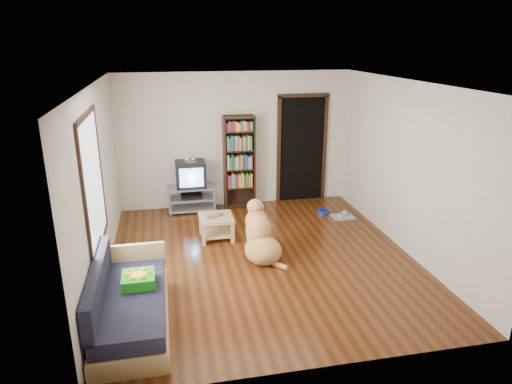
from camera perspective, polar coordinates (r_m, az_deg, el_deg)
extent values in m
plane|color=#54270E|center=(7.01, 0.78, -8.26)|extent=(5.00, 5.00, 0.00)
plane|color=white|center=(6.28, 0.89, 13.43)|extent=(5.00, 5.00, 0.00)
plane|color=beige|center=(8.91, -2.63, 6.48)|extent=(4.50, 0.00, 4.50)
plane|color=beige|center=(4.28, 8.08, -7.44)|extent=(4.50, 0.00, 4.50)
plane|color=beige|center=(6.45, -19.10, 0.73)|extent=(0.00, 5.00, 5.00)
plane|color=beige|center=(7.33, 18.31, 2.89)|extent=(0.00, 5.00, 5.00)
cube|color=green|center=(5.62, -14.49, -10.53)|extent=(0.39, 0.39, 0.13)
imported|color=silver|center=(7.49, -4.99, -3.03)|extent=(0.36, 0.31, 0.02)
cylinder|color=navy|center=(8.77, 8.41, -2.50)|extent=(0.22, 0.22, 0.08)
cube|color=gray|center=(8.67, 10.82, -3.07)|extent=(0.41, 0.33, 0.03)
cube|color=white|center=(5.92, -19.71, 1.13)|extent=(0.02, 1.30, 1.60)
cube|color=black|center=(5.74, -20.55, 8.97)|extent=(0.03, 1.42, 0.06)
cube|color=black|center=(6.20, -18.85, -6.12)|extent=(0.03, 1.42, 0.06)
cube|color=black|center=(5.26, -20.61, -1.10)|extent=(0.03, 0.06, 1.70)
cube|color=black|center=(6.58, -18.91, 2.92)|extent=(0.03, 0.06, 1.70)
cube|color=black|center=(9.25, 5.73, 5.28)|extent=(0.90, 0.02, 2.10)
cube|color=black|center=(9.11, 2.85, 5.14)|extent=(0.07, 0.05, 2.14)
cube|color=black|center=(9.39, 8.57, 5.36)|extent=(0.07, 0.05, 2.14)
cube|color=black|center=(9.05, 5.98, 11.92)|extent=(1.03, 0.05, 0.07)
cube|color=#99999E|center=(8.79, -8.10, 0.61)|extent=(0.90, 0.45, 0.04)
cube|color=#99999E|center=(8.86, -8.03, -0.81)|extent=(0.86, 0.42, 0.03)
cube|color=#99999E|center=(8.93, -7.98, -1.96)|extent=(0.90, 0.45, 0.04)
cylinder|color=#99999E|center=(8.66, -10.71, -1.42)|extent=(0.04, 0.04, 0.50)
cylinder|color=#99999E|center=(8.70, -5.19, -1.06)|extent=(0.04, 0.04, 0.50)
cylinder|color=#99999E|center=(9.04, -10.78, -0.57)|extent=(0.04, 0.04, 0.50)
cylinder|color=#99999E|center=(9.08, -5.48, -0.22)|extent=(0.04, 0.04, 0.50)
cube|color=black|center=(8.84, -8.05, -0.50)|extent=(0.40, 0.30, 0.07)
cube|color=black|center=(8.71, -8.18, 2.23)|extent=(0.55, 0.48, 0.48)
cube|color=black|center=(8.90, -8.26, 2.59)|extent=(0.40, 0.14, 0.36)
cube|color=#8CBFF2|center=(8.48, -8.07, 1.78)|extent=(0.44, 0.02, 0.36)
cube|color=silver|center=(8.60, -8.23, 3.74)|extent=(0.20, 0.07, 0.02)
sphere|color=silver|center=(8.58, -8.64, 4.01)|extent=(0.09, 0.09, 0.09)
sphere|color=silver|center=(8.59, -7.84, 4.06)|extent=(0.09, 0.09, 0.09)
cube|color=black|center=(8.82, -3.94, 3.65)|extent=(0.03, 0.30, 1.80)
cube|color=black|center=(8.90, -0.30, 3.85)|extent=(0.03, 0.30, 1.80)
cube|color=black|center=(8.99, -2.26, 3.98)|extent=(0.60, 0.02, 1.80)
cube|color=black|center=(9.12, -2.05, -1.54)|extent=(0.56, 0.28, 0.02)
cube|color=black|center=(9.00, -2.07, 0.68)|extent=(0.56, 0.28, 0.03)
cube|color=black|center=(8.89, -2.10, 2.95)|extent=(0.56, 0.28, 0.02)
cube|color=black|center=(8.80, -2.13, 5.27)|extent=(0.56, 0.28, 0.02)
cube|color=black|center=(8.72, -2.16, 7.63)|extent=(0.56, 0.28, 0.02)
cube|color=black|center=(8.67, -2.18, 9.32)|extent=(0.56, 0.28, 0.02)
cube|color=tan|center=(5.63, -15.11, -14.98)|extent=(0.80, 1.80, 0.22)
cube|color=#1E1E2D|center=(5.51, -15.30, -13.07)|extent=(0.74, 1.74, 0.18)
cube|color=#1E1E2D|center=(5.42, -19.19, -10.77)|extent=(0.12, 1.74, 0.40)
cube|color=tan|center=(6.19, -15.02, -7.59)|extent=(0.80, 0.06, 0.30)
cube|color=tan|center=(7.54, -5.01, -3.25)|extent=(0.55, 0.55, 0.06)
cube|color=tan|center=(7.64, -4.95, -5.13)|extent=(0.45, 0.45, 0.03)
cube|color=tan|center=(7.38, -6.57, -5.48)|extent=(0.06, 0.06, 0.34)
cube|color=tan|center=(7.43, -2.94, -5.21)|extent=(0.06, 0.06, 0.34)
cube|color=#D9B96F|center=(7.81, -6.89, -4.10)|extent=(0.06, 0.06, 0.34)
cube|color=tan|center=(7.86, -3.47, -3.86)|extent=(0.06, 0.06, 0.34)
ellipsoid|color=tan|center=(6.85, 0.91, -7.33)|extent=(0.62, 0.66, 0.41)
ellipsoid|color=#D68B52|center=(6.95, 0.33, -4.94)|extent=(0.44, 0.48, 0.54)
ellipsoid|color=#C7834C|center=(6.99, 0.05, -3.62)|extent=(0.38, 0.35, 0.38)
ellipsoid|color=tan|center=(6.98, -0.12, -1.86)|extent=(0.28, 0.30, 0.24)
ellipsoid|color=#BE7D49|center=(7.10, -0.44, -1.71)|extent=(0.13, 0.22, 0.10)
sphere|color=black|center=(7.19, -0.68, -1.46)|extent=(0.05, 0.05, 0.05)
ellipsoid|color=tan|center=(6.91, -0.73, -2.14)|extent=(0.07, 0.09, 0.16)
ellipsoid|color=tan|center=(6.97, 0.72, -1.98)|extent=(0.07, 0.09, 0.16)
cylinder|color=tan|center=(7.18, -0.87, -5.63)|extent=(0.10, 0.14, 0.44)
cylinder|color=#B97947|center=(7.23, 0.42, -5.46)|extent=(0.10, 0.14, 0.44)
sphere|color=#B48A45|center=(7.31, -0.99, -6.85)|extent=(0.11, 0.11, 0.11)
sphere|color=#B47645|center=(7.36, 0.28, -6.67)|extent=(0.11, 0.11, 0.11)
cylinder|color=tan|center=(6.76, 2.64, -9.05)|extent=(0.29, 0.35, 0.09)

